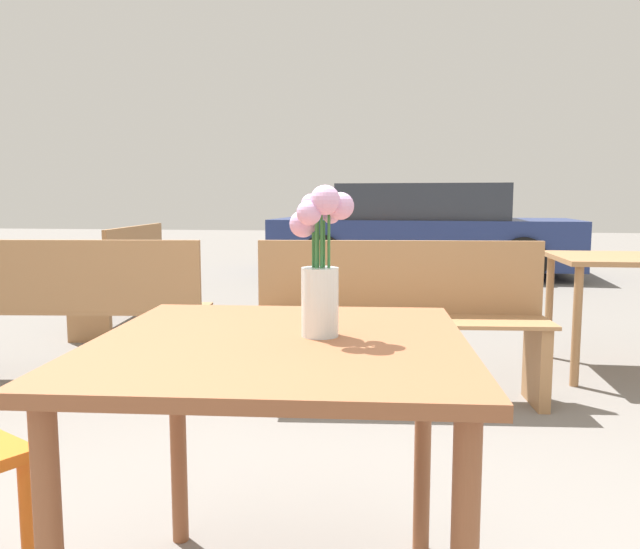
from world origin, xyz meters
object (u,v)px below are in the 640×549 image
Objects in this scene: bench_middle at (126,273)px; table_back at (629,273)px; parked_car at (422,232)px; flower_vase at (320,268)px; bench_near at (31,304)px; table_front at (281,380)px; bench_far at (400,315)px.

bench_middle is 3.84m from table_back.
bench_middle is 0.34× the size of parked_car.
flower_vase is at bearing -92.70° from parked_car.
bench_middle is at bearing 98.15° from bench_near.
table_front is 0.48× the size of bench_near.
flower_vase is (0.09, 0.04, 0.27)m from table_front.
bench_near is 1.29× the size of bench_far.
flower_vase is 7.69m from parked_car.
table_front is 3.07m from table_back.
flower_vase is 0.23× the size of bench_far.
table_front is at bearing -97.39° from bench_far.
parked_car is at bearing 86.65° from table_front.
bench_near is 1.40× the size of bench_middle.
parked_car is (2.55, 4.15, 0.16)m from bench_middle.
bench_far is at bearing -152.71° from table_back.
bench_middle is at bearing 165.72° from table_back.
flower_vase is at bearing -42.67° from bench_near.
table_back is at bearing 12.71° from bench_near.
bench_near is 1.75m from bench_middle.
bench_near is (-1.94, 1.79, -0.43)m from flower_vase.
table_back is (3.47, 0.78, 0.14)m from bench_near.
bench_near is 0.47× the size of parked_car.
table_back is (1.37, 0.71, 0.16)m from bench_far.
flower_vase is 4.17m from bench_middle.
bench_far is 1.56m from table_back.
flower_vase is 0.40× the size of table_back.
table_front is 2.61m from bench_near.
bench_middle is (-2.10, 3.56, -0.19)m from table_front.
bench_near is (-1.85, 1.83, -0.17)m from table_front.
table_back is at bearing 59.22° from flower_vase.
bench_middle is (-0.25, 1.73, -0.03)m from bench_near.
table_back is 0.21× the size of parked_car.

